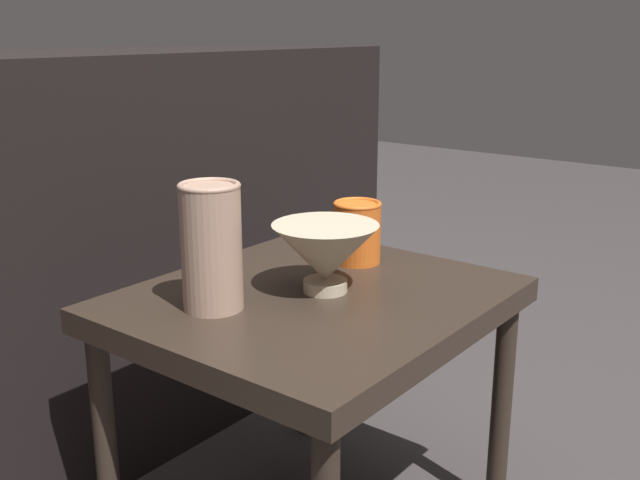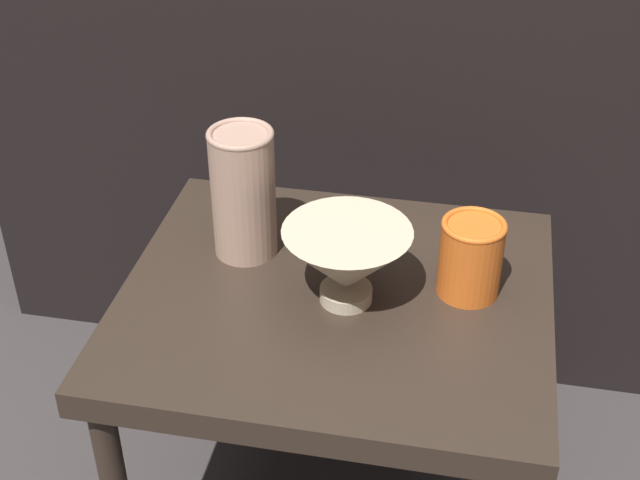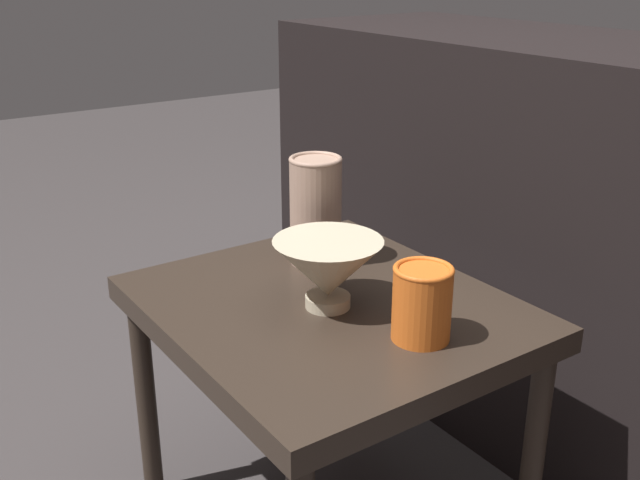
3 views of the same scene
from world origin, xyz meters
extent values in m
cube|color=#2D231C|center=(0.00, 0.00, 0.43)|extent=(0.59, 0.52, 0.04)
cylinder|color=#2D231C|center=(-0.26, 0.22, 0.20)|extent=(0.04, 0.04, 0.41)
cylinder|color=#2D231C|center=(0.26, 0.22, 0.20)|extent=(0.04, 0.04, 0.41)
cube|color=black|center=(0.00, 0.62, 0.41)|extent=(1.49, 0.50, 0.82)
cylinder|color=#C1B293|center=(0.02, -0.01, 0.46)|extent=(0.07, 0.07, 0.02)
cone|color=#C1B293|center=(0.02, -0.01, 0.52)|extent=(0.17, 0.17, 0.09)
cylinder|color=tan|center=(-0.15, 0.08, 0.54)|extent=(0.09, 0.09, 0.19)
torus|color=tan|center=(-0.15, 0.08, 0.64)|extent=(0.09, 0.09, 0.01)
cylinder|color=orange|center=(0.18, 0.04, 0.50)|extent=(0.09, 0.09, 0.11)
torus|color=orange|center=(0.18, 0.04, 0.56)|extent=(0.09, 0.09, 0.01)
camera|label=1|loc=(-0.89, -0.71, 0.86)|focal=42.00mm
camera|label=2|loc=(0.16, -0.95, 1.20)|focal=50.00mm
camera|label=3|loc=(0.88, -0.63, 0.97)|focal=42.00mm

